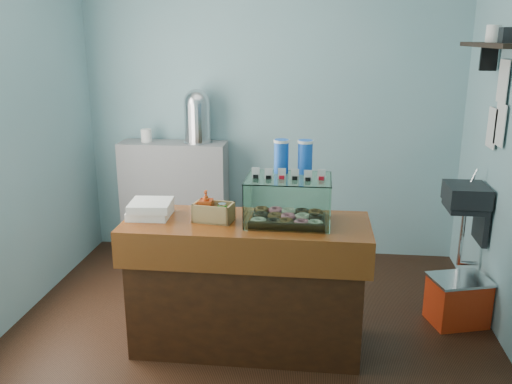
# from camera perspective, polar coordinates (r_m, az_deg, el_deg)

# --- Properties ---
(ground) EXTENTS (3.50, 3.50, 0.00)m
(ground) POSITION_cam_1_polar(r_m,az_deg,el_deg) (4.12, -0.49, -13.85)
(ground) COLOR black
(ground) RESTS_ON ground
(room_shell) EXTENTS (3.54, 3.04, 2.82)m
(room_shell) POSITION_cam_1_polar(r_m,az_deg,el_deg) (3.59, -0.13, 10.48)
(room_shell) COLOR #79A9B0
(room_shell) RESTS_ON ground
(counter) EXTENTS (1.60, 0.60, 0.90)m
(counter) POSITION_cam_1_polar(r_m,az_deg,el_deg) (3.68, -1.00, -9.63)
(counter) COLOR #411E0C
(counter) RESTS_ON ground
(back_shelf) EXTENTS (1.00, 0.32, 1.10)m
(back_shelf) POSITION_cam_1_polar(r_m,az_deg,el_deg) (5.26, -8.51, -0.70)
(back_shelf) COLOR gray
(back_shelf) RESTS_ON ground
(display_case) EXTENTS (0.55, 0.40, 0.52)m
(display_case) POSITION_cam_1_polar(r_m,az_deg,el_deg) (3.49, 3.53, -0.45)
(display_case) COLOR #311E0E
(display_case) RESTS_ON counter
(condiment_crate) EXTENTS (0.27, 0.19, 0.20)m
(condiment_crate) POSITION_cam_1_polar(r_m,az_deg,el_deg) (3.52, -4.70, -1.92)
(condiment_crate) COLOR #A58A52
(condiment_crate) RESTS_ON counter
(pastry_boxes) EXTENTS (0.29, 0.29, 0.11)m
(pastry_boxes) POSITION_cam_1_polar(r_m,az_deg,el_deg) (3.66, -11.04, -1.76)
(pastry_boxes) COLOR white
(pastry_boxes) RESTS_ON counter
(coffee_urn) EXTENTS (0.27, 0.27, 0.50)m
(coffee_urn) POSITION_cam_1_polar(r_m,az_deg,el_deg) (5.04, -6.20, 8.07)
(coffee_urn) COLOR silver
(coffee_urn) RESTS_ON back_shelf
(red_cooler) EXTENTS (0.48, 0.41, 0.36)m
(red_cooler) POSITION_cam_1_polar(r_m,az_deg,el_deg) (4.34, 20.47, -10.63)
(red_cooler) COLOR red
(red_cooler) RESTS_ON ground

